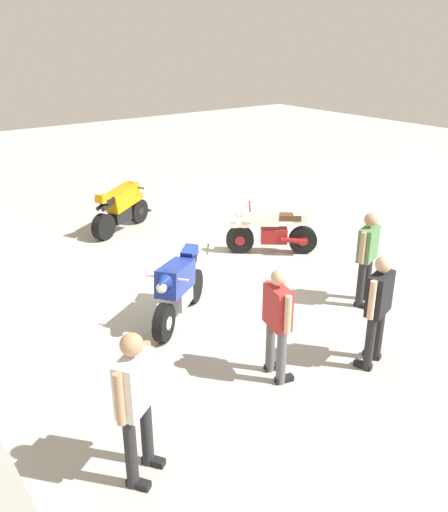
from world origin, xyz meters
name	(u,v)px	position (x,y,z in m)	size (l,w,h in m)	color
ground_plane	(209,283)	(0.00, 0.00, 0.00)	(40.00, 40.00, 0.00)	#ADAAA3
motorcycle_blue_sportbike	(178,287)	(-0.84, 1.21, 0.59)	(1.35, 1.66, 1.14)	black
motorcycle_cream_vintage	(272,232)	(0.43, -1.97, 0.49)	(1.33, 1.63, 1.07)	black
motorcycle_orange_sportbike	(121,207)	(3.67, -0.05, 0.59)	(1.05, 1.84, 1.14)	black
person_in_green_shirt	(367,253)	(-2.28, -1.70, 0.94)	(0.43, 0.64, 1.66)	#262628
person_in_white_shirt	(136,397)	(-3.46, 3.36, 1.00)	(0.50, 0.61, 1.74)	#262628
person_in_black_shirt	(378,305)	(-3.60, -0.31, 0.95)	(0.42, 0.65, 1.67)	#262628
person_in_red_shirt	(277,318)	(-2.99, 1.01, 0.91)	(0.63, 0.40, 1.62)	#59595B
traffic_cone	(142,201)	(4.74, -1.17, 0.26)	(0.36, 0.36, 0.53)	black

